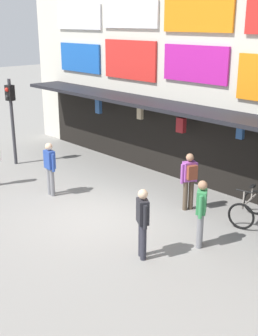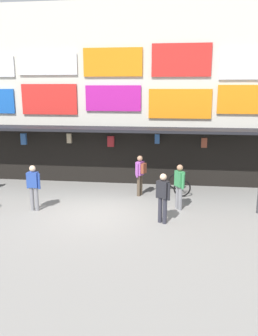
# 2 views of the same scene
# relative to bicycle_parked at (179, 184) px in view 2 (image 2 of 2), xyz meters

# --- Properties ---
(ground_plane) EXTENTS (80.00, 80.00, 0.00)m
(ground_plane) POSITION_rel_bicycle_parked_xyz_m (-3.01, -2.76, -0.39)
(ground_plane) COLOR gray
(shopfront) EXTENTS (18.00, 2.60, 8.00)m
(shopfront) POSITION_rel_bicycle_parked_xyz_m (-3.01, 1.81, 3.57)
(shopfront) COLOR beige
(shopfront) RESTS_ON ground
(bicycle_parked) EXTENTS (0.95, 1.29, 1.05)m
(bicycle_parked) POSITION_rel_bicycle_parked_xyz_m (0.00, 0.00, 0.00)
(bicycle_parked) COLOR black
(bicycle_parked) RESTS_ON ground
(pedestrian_in_red) EXTENTS (0.47, 0.37, 1.68)m
(pedestrian_in_red) POSITION_rel_bicycle_parked_xyz_m (-0.59, -3.43, 0.55)
(pedestrian_in_red) COLOR #2D2D38
(pedestrian_in_red) RESTS_ON ground
(pedestrian_in_blue) EXTENTS (0.53, 0.24, 1.68)m
(pedestrian_in_blue) POSITION_rel_bicycle_parked_xyz_m (-5.24, -2.84, 0.55)
(pedestrian_in_blue) COLOR gray
(pedestrian_in_blue) RESTS_ON ground
(pedestrian_in_yellow) EXTENTS (0.45, 0.50, 1.68)m
(pedestrian_in_yellow) POSITION_rel_bicycle_parked_xyz_m (-1.60, -0.58, 0.59)
(pedestrian_in_yellow) COLOR brown
(pedestrian_in_yellow) RESTS_ON ground
(pedestrian_in_purple) EXTENTS (0.38, 0.46, 1.68)m
(pedestrian_in_purple) POSITION_rel_bicycle_parked_xyz_m (-0.04, -2.04, 0.55)
(pedestrian_in_purple) COLOR gray
(pedestrian_in_purple) RESTS_ON ground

